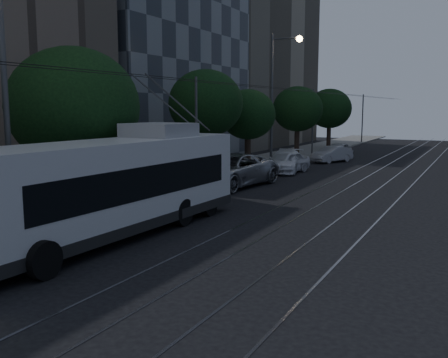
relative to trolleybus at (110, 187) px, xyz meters
name	(u,v)px	position (x,y,z in m)	size (l,w,h in m)	color
ground	(179,250)	(2.90, -0.26, -1.76)	(120.00, 120.00, 0.00)	black
sidewalk	(241,167)	(-4.60, 19.74, -1.68)	(5.00, 90.00, 0.15)	gray
tram_rails	(381,177)	(5.40, 19.74, -1.75)	(4.52, 90.00, 0.02)	gray
overhead_wires	(273,121)	(-2.07, 19.74, 1.71)	(2.23, 90.00, 6.00)	black
trolleybus	(110,187)	(0.00, 0.00, 0.00)	(3.09, 12.84, 5.63)	#BDBDBF
pickup_silver	(230,170)	(-1.40, 11.75, -0.84)	(3.04, 6.59, 1.83)	#A2A4A9
car_white_a	(285,162)	(-0.79, 18.74, -1.02)	(1.74, 4.33, 1.47)	silver
car_white_b	(285,161)	(-0.96, 19.24, -1.02)	(2.06, 5.06, 1.47)	white
car_white_c	(332,154)	(0.20, 26.84, -1.12)	(1.36, 3.89, 1.28)	#B3B2B7
car_white_d	(338,151)	(0.03, 29.45, -1.04)	(1.69, 4.19, 1.43)	#B0B0B4
tree_1	(74,107)	(-4.10, 2.66, 2.66)	(5.48, 5.48, 6.90)	black
tree_2	(206,104)	(-4.10, 13.74, 2.88)	(4.57, 4.57, 6.71)	black
tree_3	(248,115)	(-3.60, 18.78, 2.14)	(3.87, 3.87, 5.67)	black
tree_4	(298,109)	(-3.60, 29.12, 2.50)	(4.38, 4.38, 6.25)	black
tree_5	(329,109)	(-3.60, 39.22, 2.52)	(4.61, 4.61, 6.37)	black
streetlamp_near	(11,45)	(-2.48, -1.63, 4.63)	(2.56, 0.44, 10.66)	#505052
streetlamp_far	(277,88)	(-2.49, 21.40, 4.08)	(2.35, 0.44, 9.67)	#505052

